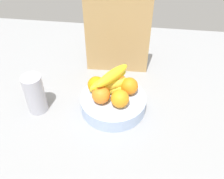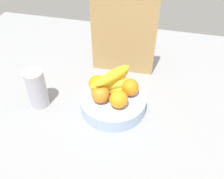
{
  "view_description": "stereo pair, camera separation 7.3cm",
  "coord_description": "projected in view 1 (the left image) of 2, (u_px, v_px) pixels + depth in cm",
  "views": [
    {
      "loc": [
        8.62,
        -68.98,
        73.06
      ],
      "look_at": [
        -0.49,
        0.87,
        9.71
      ],
      "focal_mm": 40.28,
      "sensor_mm": 36.0,
      "label": 1
    },
    {
      "loc": [
        15.8,
        -67.67,
        73.06
      ],
      "look_at": [
        -0.49,
        0.87,
        9.71
      ],
      "focal_mm": 40.28,
      "sensor_mm": 36.0,
      "label": 2
    }
  ],
  "objects": [
    {
      "name": "thermos_tumbler",
      "position": [
        35.0,
        94.0,
        0.95
      ],
      "size": [
        7.46,
        7.46,
        16.17
      ],
      "primitive_type": "cylinder",
      "color": "#B6B6C3",
      "rests_on": "ground_plane"
    },
    {
      "name": "ground_plane",
      "position": [
        113.0,
        112.0,
        1.02
      ],
      "size": [
        180.0,
        140.0,
        3.0
      ],
      "primitive_type": "cube",
      "color": "gray"
    },
    {
      "name": "fruit_bowl",
      "position": [
        112.0,
        102.0,
        0.99
      ],
      "size": [
        25.7,
        25.7,
        5.71
      ],
      "primitive_type": "cylinder",
      "color": "#A8BFE5",
      "rests_on": "ground_plane"
    },
    {
      "name": "orange_back_right",
      "position": [
        101.0,
        95.0,
        0.93
      ],
      "size": [
        6.84,
        6.84,
        6.84
      ],
      "primitive_type": "sphere",
      "color": "orange",
      "rests_on": "fruit_bowl"
    },
    {
      "name": "orange_front_right",
      "position": [
        129.0,
        86.0,
        0.97
      ],
      "size": [
        6.84,
        6.84,
        6.84
      ],
      "primitive_type": "sphere",
      "color": "orange",
      "rests_on": "fruit_bowl"
    },
    {
      "name": "banana_bunch",
      "position": [
        111.0,
        82.0,
        0.96
      ],
      "size": [
        17.46,
        16.29,
        10.6
      ],
      "color": "yellow",
      "rests_on": "fruit_bowl"
    },
    {
      "name": "orange_front_left",
      "position": [
        120.0,
        99.0,
        0.92
      ],
      "size": [
        6.84,
        6.84,
        6.84
      ],
      "primitive_type": "sphere",
      "color": "orange",
      "rests_on": "fruit_bowl"
    },
    {
      "name": "orange_center",
      "position": [
        118.0,
        82.0,
        0.99
      ],
      "size": [
        6.84,
        6.84,
        6.84
      ],
      "primitive_type": "sphere",
      "color": "orange",
      "rests_on": "fruit_bowl"
    },
    {
      "name": "orange_back_left",
      "position": [
        96.0,
        85.0,
        0.98
      ],
      "size": [
        6.84,
        6.84,
        6.84
      ],
      "primitive_type": "sphere",
      "color": "orange",
      "rests_on": "fruit_bowl"
    },
    {
      "name": "cutting_board",
      "position": [
        117.0,
        36.0,
        1.08
      ],
      "size": [
        28.05,
        2.94,
        36.0
      ],
      "primitive_type": "cube",
      "rotation": [
        0.0,
        0.0,
        0.04
      ],
      "color": "tan",
      "rests_on": "ground_plane"
    }
  ]
}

